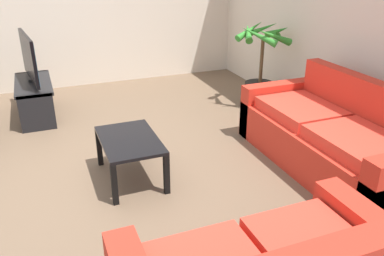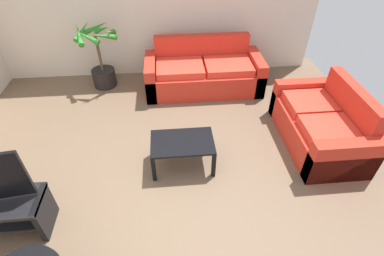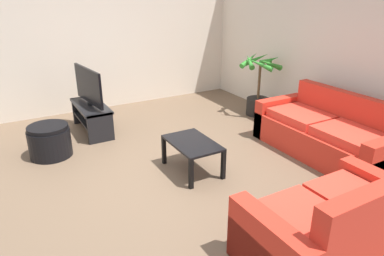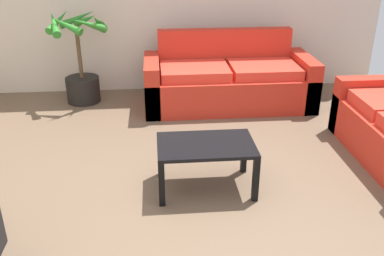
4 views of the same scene
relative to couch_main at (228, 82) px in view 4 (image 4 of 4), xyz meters
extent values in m
plane|color=brown|center=(-0.78, -2.28, -0.30)|extent=(6.60, 6.60, 0.00)
cube|color=red|center=(0.00, -0.03, -0.09)|extent=(2.09, 0.90, 0.42)
cube|color=red|center=(0.00, 0.34, 0.36)|extent=(1.73, 0.16, 0.48)
cube|color=red|center=(-0.96, -0.03, 0.01)|extent=(0.18, 0.90, 0.62)
cube|color=red|center=(0.96, -0.03, 0.01)|extent=(0.18, 0.90, 0.62)
cube|color=red|center=(-0.43, -0.08, 0.18)|extent=(0.83, 0.66, 0.12)
cube|color=red|center=(0.43, -0.08, 0.18)|extent=(0.83, 0.66, 0.12)
cube|color=red|center=(1.47, -0.94, 0.01)|extent=(0.90, 0.18, 0.62)
cube|color=black|center=(-0.52, -1.95, 0.11)|extent=(0.81, 0.52, 0.03)
cube|color=black|center=(-0.90, -2.18, -0.10)|extent=(0.05, 0.05, 0.39)
cube|color=black|center=(-0.14, -2.18, -0.10)|extent=(0.05, 0.05, 0.39)
cube|color=black|center=(-0.90, -1.71, -0.10)|extent=(0.05, 0.05, 0.39)
cube|color=black|center=(-0.14, -1.71, -0.10)|extent=(0.05, 0.05, 0.39)
cylinder|color=black|center=(-1.86, 0.27, -0.14)|extent=(0.43, 0.43, 0.33)
cylinder|color=brown|center=(-1.86, 0.27, 0.35)|extent=(0.05, 0.05, 0.66)
cone|color=#2F882B|center=(-1.59, 0.26, 0.73)|extent=(0.12, 0.54, 0.29)
cone|color=#2F882B|center=(-1.75, 0.41, 0.73)|extent=(0.35, 0.30, 0.22)
cone|color=#2F882B|center=(-1.88, 0.50, 0.73)|extent=(0.48, 0.14, 0.26)
cone|color=#2F882B|center=(-2.08, 0.35, 0.73)|extent=(0.27, 0.49, 0.27)
cone|color=#2F882B|center=(-2.10, 0.19, 0.73)|extent=(0.24, 0.52, 0.28)
cone|color=#2F882B|center=(-1.94, 0.08, 0.73)|extent=(0.43, 0.26, 0.24)
cone|color=#2F882B|center=(-1.68, 0.09, 0.73)|extent=(0.42, 0.43, 0.28)
camera|label=1|loc=(2.84, -2.65, 1.72)|focal=37.20mm
camera|label=2|loc=(-0.64, -4.67, 2.62)|focal=26.96mm
camera|label=3|loc=(3.12, -4.02, 2.00)|focal=32.84mm
camera|label=4|loc=(-0.92, -5.10, 1.73)|focal=39.95mm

